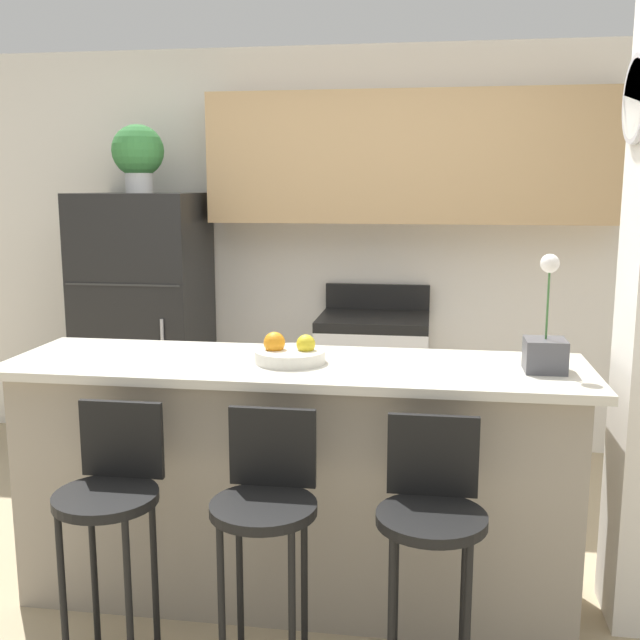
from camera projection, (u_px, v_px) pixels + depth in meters
The scene contains 11 objects.
ground_plane at pixel (296, 593), 3.15m from camera, with size 14.00×14.00×0.00m, color tan.
wall_back at pixel (375, 213), 4.70m from camera, with size 5.60×0.38×2.55m.
counter_bar at pixel (295, 480), 3.06m from camera, with size 2.31×0.66×1.00m.
refrigerator at pixel (145, 325), 4.74m from camera, with size 0.74×0.67×1.65m.
stove_range at pixel (373, 387), 4.63m from camera, with size 0.67×0.59×1.07m.
bar_stool_left at pixel (111, 498), 2.59m from camera, with size 0.36×0.36×0.94m.
bar_stool_mid at pixel (266, 508), 2.51m from camera, with size 0.36×0.36×0.94m.
bar_stool_right at pixel (431, 519), 2.43m from camera, with size 0.36×0.36×0.94m.
potted_plant_on_fridge at pixel (138, 154), 4.55m from camera, with size 0.32×0.32×0.41m.
orchid_vase at pixel (545, 345), 2.81m from camera, with size 0.15×0.15×0.44m.
fruit_bowl at pixel (289, 353), 2.96m from camera, with size 0.28×0.28×0.12m.
Camera 1 is at (0.53, -2.85, 1.69)m, focal length 42.00 mm.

